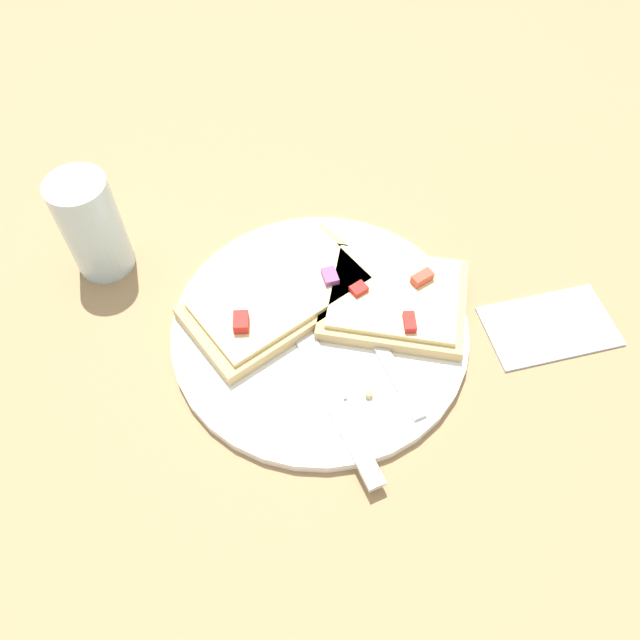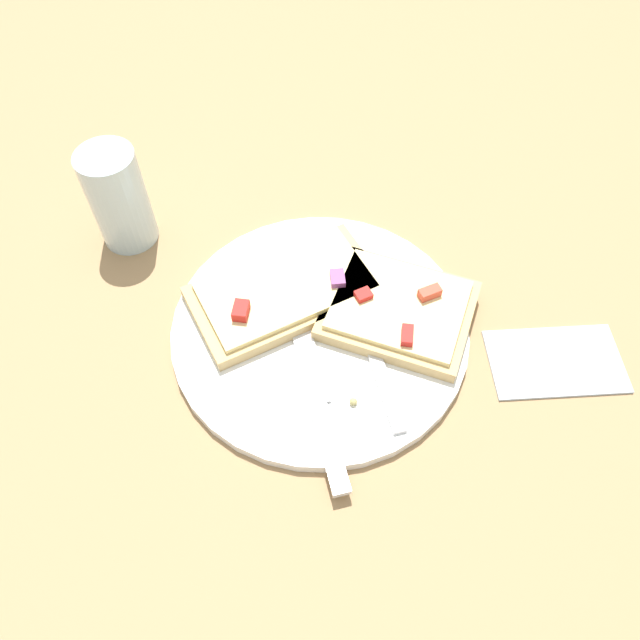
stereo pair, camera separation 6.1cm
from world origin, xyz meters
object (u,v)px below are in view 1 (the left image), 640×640
fork (367,324)px  napkin (550,326)px  plate (320,329)px  pizza_slice_main (280,296)px  pizza_slice_corner (394,298)px  drinking_glass (92,226)px  knife (334,394)px

fork → napkin: fork is taller
plate → fork: bearing=166.3°
pizza_slice_main → pizza_slice_corner: size_ratio=1.21×
plate → drinking_glass: size_ratio=2.57×
pizza_slice_main → drinking_glass: bearing=-55.9°
fork → napkin: (-0.18, 0.04, -0.01)m
plate → pizza_slice_main: 0.05m
pizza_slice_corner → drinking_glass: bearing=178.1°
pizza_slice_corner → napkin: pizza_slice_corner is taller
plate → pizza_slice_corner: (-0.08, -0.01, 0.02)m
fork → drinking_glass: drinking_glass is taller
pizza_slice_main → napkin: bearing=137.4°
pizza_slice_main → napkin: size_ratio=1.66×
knife → drinking_glass: 0.30m
plate → napkin: bearing=167.7°
pizza_slice_corner → napkin: 0.16m
knife → pizza_slice_corner: (-0.08, -0.09, 0.01)m
plate → pizza_slice_main: bearing=-49.5°
plate → pizza_slice_corner: pizza_slice_corner is taller
fork → knife: 0.08m
pizza_slice_main → napkin: 0.27m
knife → drinking_glass: bearing=31.1°
plate → knife: size_ratio=1.29×
knife → fork: bearing=-47.9°
knife → pizza_slice_main: (0.03, -0.12, 0.01)m
plate → knife: (0.01, 0.08, 0.01)m
pizza_slice_corner → napkin: (-0.15, 0.06, -0.02)m
fork → napkin: 0.19m
plate → pizza_slice_main: size_ratio=1.38×
plate → napkin: (-0.23, 0.05, -0.00)m
pizza_slice_corner → drinking_glass: drinking_glass is taller
plate → fork: (-0.04, 0.01, 0.01)m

